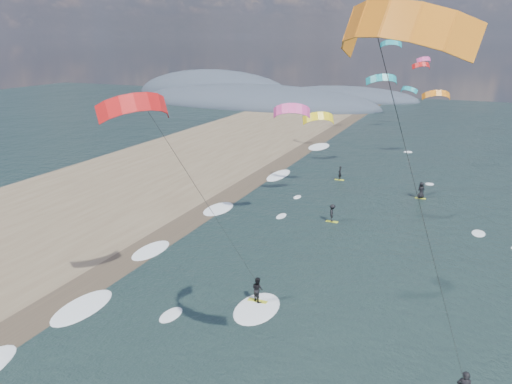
% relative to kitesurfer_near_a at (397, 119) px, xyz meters
% --- Properties ---
extents(wet_sand_strip, '(3.00, 240.00, 0.00)m').
position_rel_kitesurfer_near_a_xyz_m(wet_sand_strip, '(-20.59, 9.02, -13.71)').
color(wet_sand_strip, '#382D23').
rests_on(wet_sand_strip, ground).
extents(coastal_hills, '(80.00, 41.00, 15.00)m').
position_rel_kitesurfer_near_a_xyz_m(coastal_hills, '(-53.43, 106.88, -13.72)').
color(coastal_hills, '#3D4756').
rests_on(coastal_hills, ground).
extents(kitesurfer_near_a, '(8.07, 9.40, 17.56)m').
position_rel_kitesurfer_near_a_xyz_m(kitesurfer_near_a, '(0.00, 0.00, 0.00)').
color(kitesurfer_near_a, '#C9D225').
rests_on(kitesurfer_near_a, ground).
extents(kitesurfer_near_b, '(6.74, 9.26, 14.18)m').
position_rel_kitesurfer_near_a_xyz_m(kitesurfer_near_b, '(-11.40, 5.81, -4.59)').
color(kitesurfer_near_b, '#C9D225').
rests_on(kitesurfer_near_b, ground).
extents(far_kitesurfers, '(10.67, 14.87, 1.76)m').
position_rel_kitesurfer_near_a_xyz_m(far_kitesurfers, '(-6.66, 32.19, -12.86)').
color(far_kitesurfers, '#C9D225').
rests_on(far_kitesurfers, ground).
extents(bg_kite_field, '(12.53, 71.49, 12.27)m').
position_rel_kitesurfer_near_a_xyz_m(bg_kite_field, '(-8.08, 53.99, -1.29)').
color(bg_kite_field, green).
rests_on(bg_kite_field, ground).
extents(shoreline_surf, '(2.40, 79.40, 0.11)m').
position_rel_kitesurfer_near_a_xyz_m(shoreline_surf, '(-19.39, 13.77, -13.72)').
color(shoreline_surf, white).
rests_on(shoreline_surf, ground).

